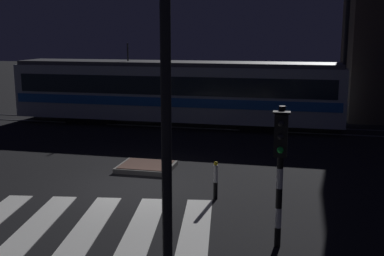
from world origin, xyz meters
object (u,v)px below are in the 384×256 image
object	(u,v)px
street_lamp_trackside_right	(347,29)
bollard_island_edge	(216,180)
traffic_light_corner_near_right	(280,157)
street_lamp_near_kerb	(161,24)
tram	(175,91)

from	to	relation	value
street_lamp_trackside_right	bollard_island_edge	bearing A→B (deg)	-112.48
traffic_light_corner_near_right	street_lamp_near_kerb	xyz separation A→B (m)	(-1.81, -2.64, 2.71)
street_lamp_near_kerb	bollard_island_edge	xyz separation A→B (m)	(-0.08, 5.49, -4.23)
traffic_light_corner_near_right	bollard_island_edge	world-z (taller)	traffic_light_corner_near_right
traffic_light_corner_near_right	street_lamp_trackside_right	bearing A→B (deg)	80.08
tram	bollard_island_edge	size ratio (longest dim) A/B	15.16
street_lamp_near_kerb	tram	world-z (taller)	street_lamp_near_kerb
street_lamp_trackside_right	tram	xyz separation A→B (m)	(-8.16, 0.70, -3.07)
street_lamp_trackside_right	street_lamp_near_kerb	world-z (taller)	street_lamp_trackside_right
street_lamp_near_kerb	tram	distance (m)	16.96
tram	bollard_island_edge	bearing A→B (deg)	-69.32
bollard_island_edge	street_lamp_trackside_right	bearing A→B (deg)	67.52
street_lamp_near_kerb	tram	bearing A→B (deg)	104.26
traffic_light_corner_near_right	street_lamp_near_kerb	world-z (taller)	street_lamp_near_kerb
tram	street_lamp_near_kerb	bearing A→B (deg)	-75.74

